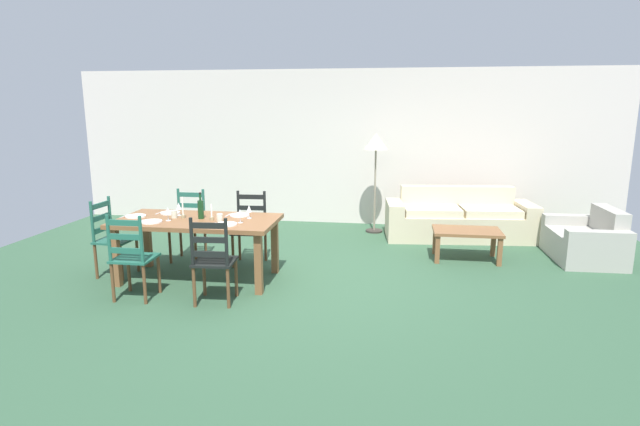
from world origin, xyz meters
name	(u,v)px	position (x,y,z in m)	size (l,w,h in m)	color
ground_plane	(307,283)	(0.00, 0.00, -0.01)	(9.60, 9.60, 0.02)	#305239
wall_far	(339,148)	(0.00, 3.30, 1.35)	(9.60, 0.16, 2.70)	beige
dining_table	(197,226)	(-1.32, -0.08, 0.66)	(1.90, 0.96, 0.75)	brown
dining_chair_near_left	(132,257)	(-1.77, -0.81, 0.48)	(0.42, 0.40, 0.96)	#215C4A
dining_chair_near_right	(213,260)	(-0.86, -0.80, 0.48)	(0.45, 0.43, 0.96)	black
dining_chair_far_left	(189,225)	(-1.76, 0.69, 0.48)	(0.42, 0.40, 0.96)	#235D4B
dining_chair_far_right	(250,228)	(-0.89, 0.65, 0.48)	(0.44, 0.42, 0.96)	black
dining_chair_head_west	(112,238)	(-2.44, -0.08, 0.48)	(0.42, 0.44, 0.96)	#215A48
dinner_plate_near_left	(151,222)	(-1.77, -0.33, 0.76)	(0.24, 0.24, 0.02)	white
fork_near_left	(139,222)	(-1.92, -0.33, 0.75)	(0.02, 0.17, 0.01)	silver
dinner_plate_near_right	(226,224)	(-0.87, -0.33, 0.76)	(0.24, 0.24, 0.02)	white
fork_near_right	(214,224)	(-1.02, -0.33, 0.75)	(0.02, 0.17, 0.01)	silver
dinner_plate_far_left	(170,213)	(-1.77, 0.17, 0.76)	(0.24, 0.24, 0.02)	white
fork_far_left	(159,213)	(-1.92, 0.17, 0.75)	(0.02, 0.17, 0.01)	silver
dinner_plate_far_right	(240,215)	(-0.87, 0.17, 0.76)	(0.24, 0.24, 0.02)	white
fork_far_right	(228,215)	(-1.02, 0.17, 0.75)	(0.02, 0.17, 0.01)	silver
dinner_plate_head_west	(136,216)	(-2.10, -0.08, 0.76)	(0.24, 0.24, 0.02)	white
fork_head_west	(124,216)	(-2.25, -0.08, 0.75)	(0.02, 0.17, 0.01)	silver
wine_bottle	(201,209)	(-1.28, -0.05, 0.87)	(0.07, 0.07, 0.32)	#143819
wine_glass_near_left	(168,211)	(-1.61, -0.22, 0.86)	(0.06, 0.06, 0.16)	white
wine_glass_near_right	(240,213)	(-0.74, -0.20, 0.86)	(0.06, 0.06, 0.16)	white
wine_glass_far_left	(179,207)	(-1.61, 0.07, 0.86)	(0.06, 0.06, 0.16)	white
wine_glass_far_right	(249,209)	(-0.71, 0.05, 0.86)	(0.06, 0.06, 0.16)	white
coffee_cup_primary	(220,218)	(-1.00, -0.16, 0.80)	(0.07, 0.07, 0.09)	beige
coffee_cup_secondary	(174,214)	(-1.61, -0.06, 0.80)	(0.07, 0.07, 0.09)	beige
candle_tall	(183,212)	(-1.50, -0.06, 0.82)	(0.05, 0.05, 0.26)	#998C66
candle_short	(212,216)	(-1.12, -0.12, 0.80)	(0.05, 0.05, 0.19)	#998C66
couch	(458,220)	(2.02, 2.45, 0.29)	(2.35, 1.01, 0.80)	beige
coffee_table	(467,234)	(1.99, 1.23, 0.36)	(0.90, 0.56, 0.42)	brown
armchair_upholstered	(589,242)	(3.64, 1.48, 0.25)	(0.82, 1.18, 0.72)	#A5A297
standing_lamp	(376,147)	(0.67, 2.63, 1.41)	(0.40, 0.40, 1.64)	#332D28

